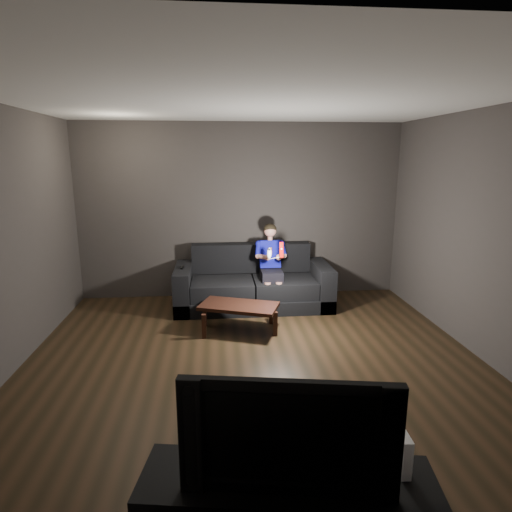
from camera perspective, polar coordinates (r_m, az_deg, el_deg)
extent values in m
plane|color=black|center=(4.70, -0.08, -14.54)|extent=(5.00, 5.00, 0.00)
cube|color=#3B3633|center=(6.71, -2.04, 5.97)|extent=(5.00, 0.04, 2.70)
cube|color=#3B3633|center=(1.88, 7.06, -13.08)|extent=(5.00, 0.04, 2.70)
cube|color=#3B3633|center=(5.12, 29.06, 2.11)|extent=(0.04, 5.00, 2.70)
cube|color=silver|center=(4.20, -0.09, 20.22)|extent=(5.00, 5.00, 0.02)
cube|color=black|center=(6.42, -0.39, -5.82)|extent=(2.28, 0.98, 0.20)
cube|color=black|center=(6.24, -4.49, -4.35)|extent=(0.89, 0.69, 0.24)
cube|color=black|center=(6.31, 3.82, -4.12)|extent=(0.89, 0.69, 0.24)
cube|color=black|center=(6.63, -0.68, -0.20)|extent=(1.82, 0.23, 0.44)
cube|color=black|center=(6.36, -9.65, -4.21)|extent=(0.23, 0.98, 0.62)
cube|color=black|center=(6.52, 8.63, -3.73)|extent=(0.23, 0.98, 0.62)
cube|color=black|center=(6.21, 2.08, -2.56)|extent=(0.30, 0.38, 0.14)
cube|color=#0811A1|center=(6.34, 1.87, 0.30)|extent=(0.30, 0.22, 0.42)
cube|color=#FF9600|center=(6.24, 1.97, 0.66)|extent=(0.09, 0.09, 0.10)
cube|color=#B00701|center=(6.24, 1.98, 0.66)|extent=(0.06, 0.06, 0.07)
cylinder|color=#E29482|center=(6.29, 1.89, 2.36)|extent=(0.07, 0.07, 0.06)
sphere|color=#E29482|center=(6.27, 1.89, 3.40)|extent=(0.18, 0.18, 0.18)
ellipsoid|color=black|center=(6.28, 1.88, 3.60)|extent=(0.19, 0.19, 0.16)
cylinder|color=#0811A1|center=(6.24, 0.25, 0.81)|extent=(0.08, 0.23, 0.19)
cylinder|color=#0811A1|center=(6.29, 3.64, 0.87)|extent=(0.08, 0.23, 0.19)
cylinder|color=#E29482|center=(6.10, 0.91, 0.08)|extent=(0.14, 0.24, 0.10)
cylinder|color=#E29482|center=(6.13, 3.45, 0.13)|extent=(0.14, 0.24, 0.10)
sphere|color=#E29482|center=(6.01, 1.54, -0.21)|extent=(0.08, 0.08, 0.08)
sphere|color=#E29482|center=(6.03, 3.06, -0.17)|extent=(0.08, 0.08, 0.08)
cylinder|color=#E29482|center=(6.08, 1.55, -5.11)|extent=(0.09, 0.09, 0.34)
cylinder|color=#E29482|center=(6.10, 3.07, -5.06)|extent=(0.09, 0.09, 0.34)
cube|color=red|center=(5.79, 3.39, 0.83)|extent=(0.05, 0.08, 0.21)
cube|color=#6E1200|center=(5.76, 3.43, 1.37)|extent=(0.03, 0.01, 0.03)
cylinder|color=white|center=(5.77, 3.42, 0.65)|extent=(0.02, 0.01, 0.02)
ellipsoid|color=white|center=(5.78, 1.79, 0.38)|extent=(0.08, 0.11, 0.16)
cylinder|color=black|center=(5.74, 1.84, 0.87)|extent=(0.03, 0.01, 0.03)
cube|color=black|center=(6.22, -9.80, -1.50)|extent=(0.04, 0.14, 0.03)
cube|color=black|center=(6.26, -9.77, -1.27)|extent=(0.02, 0.02, 0.00)
cube|color=black|center=(5.47, -2.30, -6.69)|extent=(1.08, 0.79, 0.04)
cube|color=black|center=(5.34, -6.95, -9.29)|extent=(0.05, 0.05, 0.31)
cube|color=black|center=(5.39, 2.57, -9.01)|extent=(0.05, 0.05, 0.31)
cube|color=black|center=(5.71, -6.85, -7.78)|extent=(0.05, 0.05, 0.31)
cube|color=black|center=(5.75, 2.03, -7.54)|extent=(0.05, 0.05, 0.31)
imported|color=black|center=(2.32, 4.39, -21.61)|extent=(1.07, 0.31, 0.61)
cube|color=white|center=(2.59, 18.88, -23.51)|extent=(0.06, 0.17, 0.22)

